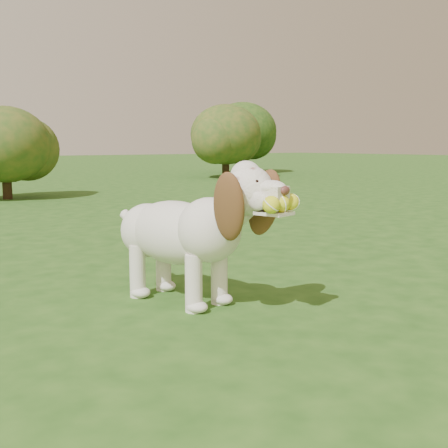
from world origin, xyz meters
TOP-DOWN VIEW (x-y plane):
  - ground at (0.00, 0.00)m, footprint 80.00×80.00m
  - dog at (-0.02, 0.21)m, footprint 0.57×1.20m
  - shrub_f at (7.18, 9.43)m, footprint 1.82×1.82m
  - shrub_h at (9.12, 11.14)m, footprint 2.05×2.05m
  - shrub_c at (0.92, 6.88)m, footprint 1.41×1.41m

SIDE VIEW (x-z plane):
  - ground at x=0.00m, z-range 0.00..0.00m
  - dog at x=-0.02m, z-range 0.03..0.81m
  - shrub_c at x=0.92m, z-range 0.13..1.59m
  - shrub_f at x=7.18m, z-range 0.17..2.05m
  - shrub_h at x=9.12m, z-range 0.19..2.31m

